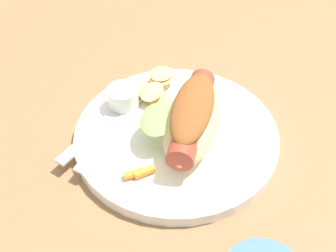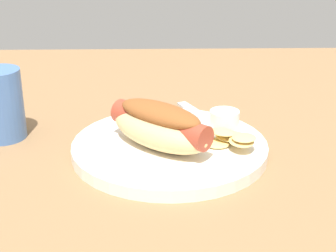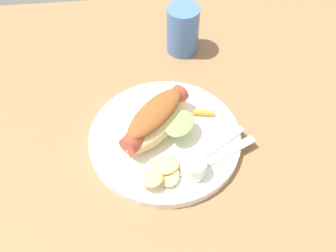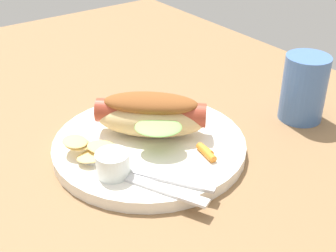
{
  "view_description": "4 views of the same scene",
  "coord_description": "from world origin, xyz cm",
  "px_view_note": "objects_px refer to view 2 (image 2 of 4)",
  "views": [
    {
      "loc": [
        23.4,
        36.38,
        42.58
      ],
      "look_at": [
        4.48,
        2.78,
        4.04
      ],
      "focal_mm": 48.69,
      "sensor_mm": 36.0,
      "label": 1
    },
    {
      "loc": [
        -58.61,
        3.89,
        29.38
      ],
      "look_at": [
        3.46,
        2.34,
        3.69
      ],
      "focal_mm": 54.86,
      "sensor_mm": 36.0,
      "label": 2
    },
    {
      "loc": [
        -0.72,
        -37.92,
        55.2
      ],
      "look_at": [
        3.46,
        2.32,
        3.94
      ],
      "focal_mm": 42.51,
      "sensor_mm": 36.0,
      "label": 3
    },
    {
      "loc": [
        46.14,
        -26.3,
        34.51
      ],
      "look_at": [
        4.73,
        3.9,
        4.11
      ],
      "focal_mm": 49.16,
      "sensor_mm": 36.0,
      "label": 4
    }
  ],
  "objects_px": {
    "carrot_garnish": "(141,119)",
    "sauce_ramekin": "(224,121)",
    "hot_dog": "(160,125)",
    "drinking_cup": "(0,104)",
    "fork": "(198,122)",
    "chips_pile": "(231,139)",
    "knife": "(203,117)",
    "plate": "(170,148)"
  },
  "relations": [
    {
      "from": "plate",
      "to": "sauce_ramekin",
      "type": "distance_m",
      "value": 0.09
    },
    {
      "from": "carrot_garnish",
      "to": "plate",
      "type": "bearing_deg",
      "value": -150.65
    },
    {
      "from": "carrot_garnish",
      "to": "sauce_ramekin",
      "type": "bearing_deg",
      "value": -106.08
    },
    {
      "from": "plate",
      "to": "carrot_garnish",
      "type": "bearing_deg",
      "value": 29.35
    },
    {
      "from": "fork",
      "to": "drinking_cup",
      "type": "xyz_separation_m",
      "value": [
        -0.01,
        0.28,
        0.03
      ]
    },
    {
      "from": "plate",
      "to": "knife",
      "type": "xyz_separation_m",
      "value": [
        0.09,
        -0.05,
        0.01
      ]
    },
    {
      "from": "plate",
      "to": "hot_dog",
      "type": "height_order",
      "value": "hot_dog"
    },
    {
      "from": "knife",
      "to": "carrot_garnish",
      "type": "xyz_separation_m",
      "value": [
        -0.02,
        0.09,
        0.0
      ]
    },
    {
      "from": "sauce_ramekin",
      "to": "knife",
      "type": "xyz_separation_m",
      "value": [
        0.05,
        0.02,
        -0.01
      ]
    },
    {
      "from": "fork",
      "to": "drinking_cup",
      "type": "distance_m",
      "value": 0.28
    },
    {
      "from": "sauce_ramekin",
      "to": "drinking_cup",
      "type": "distance_m",
      "value": 0.31
    },
    {
      "from": "hot_dog",
      "to": "knife",
      "type": "xyz_separation_m",
      "value": [
        0.1,
        -0.06,
        -0.03
      ]
    },
    {
      "from": "plate",
      "to": "hot_dog",
      "type": "bearing_deg",
      "value": 136.57
    },
    {
      "from": "hot_dog",
      "to": "drinking_cup",
      "type": "bearing_deg",
      "value": -155.64
    },
    {
      "from": "fork",
      "to": "carrot_garnish",
      "type": "bearing_deg",
      "value": -126.24
    },
    {
      "from": "fork",
      "to": "chips_pile",
      "type": "distance_m",
      "value": 0.09
    },
    {
      "from": "hot_dog",
      "to": "fork",
      "type": "height_order",
      "value": "hot_dog"
    },
    {
      "from": "plate",
      "to": "carrot_garnish",
      "type": "xyz_separation_m",
      "value": [
        0.07,
        0.04,
        0.01
      ]
    },
    {
      "from": "plate",
      "to": "hot_dog",
      "type": "xyz_separation_m",
      "value": [
        -0.01,
        0.01,
        0.04
      ]
    },
    {
      "from": "plate",
      "to": "chips_pile",
      "type": "xyz_separation_m",
      "value": [
        -0.02,
        -0.08,
        0.02
      ]
    },
    {
      "from": "sauce_ramekin",
      "to": "knife",
      "type": "height_order",
      "value": "sauce_ramekin"
    },
    {
      "from": "sauce_ramekin",
      "to": "drinking_cup",
      "type": "height_order",
      "value": "drinking_cup"
    },
    {
      "from": "hot_dog",
      "to": "drinking_cup",
      "type": "relative_size",
      "value": 1.54
    },
    {
      "from": "carrot_garnish",
      "to": "hot_dog",
      "type": "bearing_deg",
      "value": -162.17
    },
    {
      "from": "plate",
      "to": "chips_pile",
      "type": "distance_m",
      "value": 0.08
    },
    {
      "from": "hot_dog",
      "to": "sauce_ramekin",
      "type": "relative_size",
      "value": 3.75
    },
    {
      "from": "hot_dog",
      "to": "fork",
      "type": "xyz_separation_m",
      "value": [
        0.08,
        -0.06,
        -0.03
      ]
    },
    {
      "from": "fork",
      "to": "drinking_cup",
      "type": "height_order",
      "value": "drinking_cup"
    },
    {
      "from": "hot_dog",
      "to": "fork",
      "type": "bearing_deg",
      "value": 97.22
    },
    {
      "from": "hot_dog",
      "to": "chips_pile",
      "type": "bearing_deg",
      "value": 41.38
    },
    {
      "from": "fork",
      "to": "chips_pile",
      "type": "bearing_deg",
      "value": -9.67
    },
    {
      "from": "drinking_cup",
      "to": "knife",
      "type": "bearing_deg",
      "value": -84.63
    },
    {
      "from": "plate",
      "to": "chips_pile",
      "type": "bearing_deg",
      "value": -100.85
    },
    {
      "from": "drinking_cup",
      "to": "hot_dog",
      "type": "bearing_deg",
      "value": -108.1
    },
    {
      "from": "knife",
      "to": "chips_pile",
      "type": "distance_m",
      "value": 0.11
    },
    {
      "from": "hot_dog",
      "to": "drinking_cup",
      "type": "height_order",
      "value": "drinking_cup"
    },
    {
      "from": "hot_dog",
      "to": "chips_pile",
      "type": "xyz_separation_m",
      "value": [
        -0.0,
        -0.09,
        -0.02
      ]
    },
    {
      "from": "plate",
      "to": "carrot_garnish",
      "type": "height_order",
      "value": "carrot_garnish"
    },
    {
      "from": "hot_dog",
      "to": "sauce_ramekin",
      "type": "height_order",
      "value": "hot_dog"
    },
    {
      "from": "sauce_ramekin",
      "to": "drinking_cup",
      "type": "bearing_deg",
      "value": 85.86
    },
    {
      "from": "sauce_ramekin",
      "to": "knife",
      "type": "bearing_deg",
      "value": 26.82
    },
    {
      "from": "sauce_ramekin",
      "to": "chips_pile",
      "type": "bearing_deg",
      "value": -177.77
    }
  ]
}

